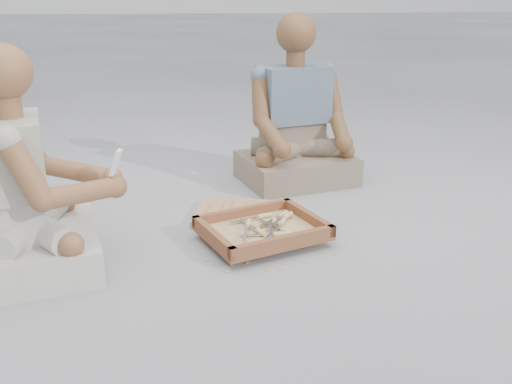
{
  "coord_description": "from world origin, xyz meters",
  "views": [
    {
      "loc": [
        -0.26,
        -2.08,
        1.09
      ],
      "look_at": [
        0.01,
        0.14,
        0.3
      ],
      "focal_mm": 40.0,
      "sensor_mm": 36.0,
      "label": 1
    }
  ],
  "objects": [
    {
      "name": "wood_chip_9",
      "position": [
        0.11,
        0.02,
        0.0
      ],
      "size": [
        0.02,
        0.02,
        0.0
      ],
      "primitive_type": "cube",
      "rotation": [
        0.0,
        0.0,
        0.43
      ],
      "color": "tan",
      "rests_on": "ground"
    },
    {
      "name": "wood_chip_14",
      "position": [
        -0.05,
        0.36,
        0.0
      ],
      "size": [
        0.02,
        0.02,
        0.0
      ],
      "primitive_type": "cube",
      "rotation": [
        0.0,
        0.0,
        2.93
      ],
      "color": "tan",
      "rests_on": "ground"
    },
    {
      "name": "companion",
      "position": [
        0.38,
        1.17,
        0.33
      ],
      "size": [
        0.74,
        0.64,
        0.98
      ],
      "rotation": [
        0.0,
        0.0,
        3.4
      ],
      "color": "gray",
      "rests_on": "ground"
    },
    {
      "name": "wood_chip_11",
      "position": [
        -0.21,
        0.14,
        0.0
      ],
      "size": [
        0.02,
        0.02,
        0.0
      ],
      "primitive_type": "cube",
      "rotation": [
        0.0,
        0.0,
        0.39
      ],
      "color": "tan",
      "rests_on": "ground"
    },
    {
      "name": "chisel_2",
      "position": [
        -0.0,
        0.32,
        0.08
      ],
      "size": [
        0.06,
        0.22,
        0.02
      ],
      "rotation": [
        0.0,
        0.0,
        1.36
      ],
      "color": "silver",
      "rests_on": "tool_tray"
    },
    {
      "name": "wood_chip_0",
      "position": [
        -0.12,
        0.02,
        0.0
      ],
      "size": [
        0.02,
        0.02,
        0.0
      ],
      "primitive_type": "cube",
      "rotation": [
        0.0,
        0.0,
        3.14
      ],
      "color": "tan",
      "rests_on": "ground"
    },
    {
      "name": "craftsman",
      "position": [
        -0.89,
        0.17,
        0.31
      ],
      "size": [
        0.67,
        0.68,
        0.91
      ],
      "rotation": [
        0.0,
        0.0,
        -1.33
      ],
      "color": "beige",
      "rests_on": "ground"
    },
    {
      "name": "tool_tray",
      "position": [
        0.06,
        0.3,
        0.06
      ],
      "size": [
        0.64,
        0.58,
        0.07
      ],
      "rotation": [
        0.0,
        0.0,
        0.37
      ],
      "color": "brown",
      "rests_on": "carved_panel"
    },
    {
      "name": "chisel_1",
      "position": [
        0.12,
        0.34,
        0.07
      ],
      "size": [
        0.07,
        0.22,
        0.02
      ],
      "rotation": [
        0.0,
        0.0,
        1.31
      ],
      "color": "silver",
      "rests_on": "tool_tray"
    },
    {
      "name": "wood_chip_8",
      "position": [
        0.19,
        0.25,
        0.0
      ],
      "size": [
        0.02,
        0.02,
        0.0
      ],
      "primitive_type": "cube",
      "rotation": [
        0.0,
        0.0,
        1.26
      ],
      "color": "tan",
      "rests_on": "ground"
    },
    {
      "name": "wood_chip_2",
      "position": [
        0.31,
        0.49,
        0.0
      ],
      "size": [
        0.02,
        0.02,
        0.0
      ],
      "primitive_type": "cube",
      "rotation": [
        0.0,
        0.0,
        1.72
      ],
      "color": "tan",
      "rests_on": "ground"
    },
    {
      "name": "wood_chip_3",
      "position": [
        0.32,
        0.15,
        0.0
      ],
      "size": [
        0.02,
        0.02,
        0.0
      ],
      "primitive_type": "cube",
      "rotation": [
        0.0,
        0.0,
        2.3
      ],
      "color": "tan",
      "rests_on": "ground"
    },
    {
      "name": "ground",
      "position": [
        0.0,
        0.0,
        0.0
      ],
      "size": [
        60.0,
        60.0,
        0.0
      ],
      "primitive_type": "plane",
      "color": "#A2A3A7",
      "rests_on": "ground"
    },
    {
      "name": "wood_chip_5",
      "position": [
        -0.03,
        0.1,
        0.0
      ],
      "size": [
        0.02,
        0.02,
        0.0
      ],
      "primitive_type": "cube",
      "rotation": [
        0.0,
        0.0,
        1.53
      ],
      "color": "tan",
      "rests_on": "ground"
    },
    {
      "name": "mobile_phone",
      "position": [
        -0.55,
        0.19,
        0.44
      ],
      "size": [
        0.06,
        0.06,
        0.11
      ],
      "rotation": [
        -0.35,
        0.0,
        -1.77
      ],
      "color": "white",
      "rests_on": "craftsman"
    },
    {
      "name": "chisel_0",
      "position": [
        0.16,
        0.27,
        0.07
      ],
      "size": [
        0.14,
        0.19,
        0.02
      ],
      "rotation": [
        0.0,
        0.0,
        -0.97
      ],
      "color": "silver",
      "rests_on": "tool_tray"
    },
    {
      "name": "wood_chip_4",
      "position": [
        0.26,
        0.26,
        0.0
      ],
      "size": [
        0.02,
        0.02,
        0.0
      ],
      "primitive_type": "cube",
      "rotation": [
        0.0,
        0.0,
        2.47
      ],
      "color": "tan",
      "rests_on": "ground"
    },
    {
      "name": "wood_chip_15",
      "position": [
        0.05,
        0.01,
        0.0
      ],
      "size": [
        0.02,
        0.02,
        0.0
      ],
      "primitive_type": "cube",
      "rotation": [
        0.0,
        0.0,
        1.55
      ],
      "color": "tan",
      "rests_on": "ground"
    },
    {
      "name": "carved_panel",
      "position": [
        0.04,
        0.6,
        0.02
      ],
      "size": [
        0.61,
        0.47,
        0.04
      ],
      "primitive_type": "cube",
      "rotation": [
        0.0,
        0.0,
        -0.23
      ],
      "color": "#A0743E",
      "rests_on": "ground"
    },
    {
      "name": "wood_chip_7",
      "position": [
        0.35,
        0.32,
        0.0
      ],
      "size": [
        0.02,
        0.02,
        0.0
      ],
      "primitive_type": "cube",
      "rotation": [
        0.0,
        0.0,
        1.32
      ],
      "color": "tan",
      "rests_on": "ground"
    },
    {
      "name": "chisel_8",
      "position": [
        0.04,
        0.26,
        0.07
      ],
      "size": [
        0.11,
        0.21,
        0.02
      ],
      "rotation": [
        0.0,
        0.0,
        -1.15
      ],
      "color": "silver",
      "rests_on": "tool_tray"
    },
    {
      "name": "chisel_5",
      "position": [
        0.18,
        0.39,
        0.08
      ],
      "size": [
        0.16,
        0.18,
        0.02
      ],
      "rotation": [
        0.0,
        0.0,
        0.84
      ],
      "color": "silver",
      "rests_on": "tool_tray"
    },
    {
      "name": "wood_chip_13",
      "position": [
        0.15,
        0.42,
        0.0
      ],
      "size": [
        0.02,
        0.02,
        0.0
      ],
      "primitive_type": "cube",
      "rotation": [
        0.0,
        0.0,
        0.75
      ],
      "color": "tan",
      "rests_on": "ground"
    },
    {
      "name": "wood_chip_10",
      "position": [
        -0.05,
        0.46,
        0.0
      ],
      "size": [
        0.02,
        0.02,
        0.0
      ],
      "primitive_type": "cube",
      "rotation": [
        0.0,
        0.0,
        1.36
      ],
      "color": "tan",
      "rests_on": "ground"
    },
    {
      "name": "chisel_3",
      "position": [
        0.15,
        0.33,
        0.07
      ],
      "size": [
        0.11,
        0.21,
        0.02
      ],
      "rotation": [
        0.0,
        0.0,
        1.13
      ],
      "color": "silver",
      "rests_on": "tool_tray"
    },
    {
      "name": "chisel_6",
      "position": [
        0.17,
        0.44,
        0.07
      ],
      "size": [
        0.16,
        0.17,
        0.02
      ],
      "rotation": [
        0.0,
        0.0,
        0.81
      ],
      "color": "silver",
      "rests_on": "tool_tray"
    },
    {
      "name": "wood_chip_1",
      "position": [
        0.24,
        0.42,
        0.0
      ],
      "size": [
        0.02,
        0.02,
        0.0
      ],
      "primitive_type": "cube",
      "rotation": [
        0.0,
        0.0,
        0.51
      ],
      "color": "tan",
      "rests_on": "ground"
    },
    {
      "name": "wood_chip_6",
      "position": [
        0.21,
        0.5,
        0.0
      ],
      "size": [
        0.02,
        0.02,
        0.0
      ],
      "primitive_type": "cube",
      "rotation": [
        0.0,
        0.0,
        0.43
      ],
      "color": "tan",
      "rests_on": "ground"
    },
    {
      "name": "chisel_7",
      "position": [
        0.07,
        0.44,
        0.07
      ],
      "size": [
        0.21,
        0.1,
        0.02
      ],
      "rotation": [
        0.0,
        0.0,
        0.37
      ],
      "color": "silver",
      "rests_on": "tool_tray"
    },
    {
      "name": "chisel_4",
      "position": [
        0.12,
        0.23,
        0.07
      ],
      "size": [
        0.22,
        0.02,
        0.02
      ],
      "rotation": [
        0.0,
        0.0,
        -0.02
      ],
      "color": "silver",
      "rests_on": "tool_tray"
    },
    {
      "name": "wood_chip_12",
      "position": [
        0.36,
        0.12,
        0.0
      ],
      "size": [
        0.02,
        0.02,
        0.0
      ],
      "primitive_type": "cube",
      "rotation": [
        0.0,
        0.0,
        1.46
      ],
      "color": "tan",
      "rests_on": "ground"
    }
  ]
}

